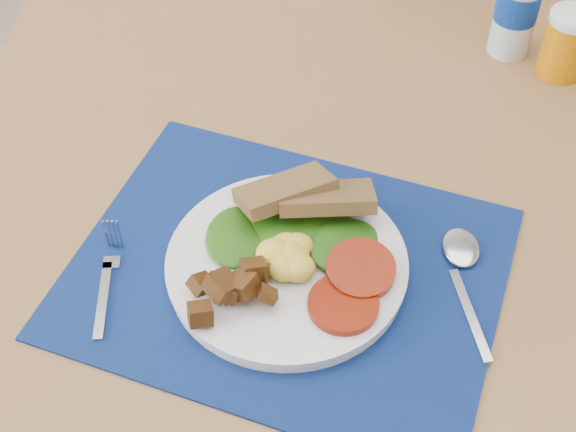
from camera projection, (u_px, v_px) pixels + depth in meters
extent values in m
cube|color=brown|center=(482.00, 195.00, 1.04)|extent=(1.40, 0.90, 0.04)
cylinder|color=brown|center=(101.00, 176.00, 1.60)|extent=(0.06, 0.06, 0.71)
cube|color=#55331E|center=(432.00, 80.00, 1.74)|extent=(0.44, 0.43, 0.04)
cylinder|color=#55331E|center=(469.00, 102.00, 2.01)|extent=(0.03, 0.03, 0.38)
cylinder|color=#55331E|center=(341.00, 113.00, 1.98)|extent=(0.03, 0.03, 0.38)
cylinder|color=#55331E|center=(508.00, 190.00, 1.80)|extent=(0.03, 0.03, 0.38)
cylinder|color=#55331E|center=(365.00, 203.00, 1.78)|extent=(0.03, 0.03, 0.38)
cube|color=black|center=(287.00, 271.00, 0.93)|extent=(0.58, 0.51, 0.00)
cylinder|color=silver|center=(287.00, 266.00, 0.92)|extent=(0.27, 0.27, 0.02)
ellipsoid|color=yellow|center=(291.00, 256.00, 0.90)|extent=(0.07, 0.06, 0.03)
cylinder|color=#8F1805|center=(352.00, 288.00, 0.88)|extent=(0.08, 0.08, 0.01)
ellipsoid|color=#103706|center=(296.00, 231.00, 0.94)|extent=(0.15, 0.09, 0.01)
cube|color=olive|center=(306.00, 194.00, 0.95)|extent=(0.13, 0.10, 0.04)
cube|color=#B2B5BA|center=(103.00, 300.00, 0.90)|extent=(0.02, 0.11, 0.00)
cube|color=#B2B5BA|center=(114.00, 251.00, 0.95)|extent=(0.02, 0.05, 0.00)
cube|color=#B2B5BA|center=(470.00, 315.00, 0.89)|extent=(0.04, 0.13, 0.00)
ellipsoid|color=#B2B5BA|center=(461.00, 249.00, 0.95)|extent=(0.04, 0.06, 0.01)
cylinder|color=#ADBFCC|center=(518.00, 4.00, 1.16)|extent=(0.06, 0.06, 0.16)
cylinder|color=navy|center=(518.00, 4.00, 1.16)|extent=(0.06, 0.06, 0.05)
cylinder|color=#C06B05|center=(566.00, 45.00, 1.15)|extent=(0.07, 0.07, 0.09)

